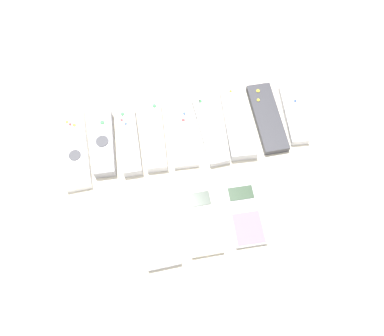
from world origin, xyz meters
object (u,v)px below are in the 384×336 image
(remote_2, at_px, (129,140))
(remote_6, at_px, (237,122))
(calculator_0, at_px, (158,231))
(remote_3, at_px, (154,135))
(remote_5, at_px, (210,129))
(remote_8, at_px, (293,114))
(remote_0, at_px, (75,148))
(remote_7, at_px, (267,118))
(calculator_1, at_px, (202,222))
(remote_1, at_px, (103,143))
(remote_4, at_px, (182,134))
(calculator_2, at_px, (245,214))

(remote_2, relative_size, remote_6, 0.88)
(calculator_0, bearing_deg, remote_3, 82.41)
(remote_5, height_order, remote_8, remote_5)
(remote_0, bearing_deg, remote_5, -2.69)
(remote_7, bearing_deg, calculator_1, -131.93)
(remote_1, relative_size, remote_4, 0.96)
(remote_0, xyz_separation_m, remote_5, (0.32, -0.00, 0.00))
(remote_3, bearing_deg, calculator_2, -50.26)
(remote_1, height_order, remote_8, remote_1)
(remote_7, height_order, calculator_0, remote_7)
(remote_5, bearing_deg, remote_7, -0.53)
(remote_4, relative_size, remote_5, 0.91)
(remote_5, bearing_deg, remote_2, 176.33)
(remote_1, xyz_separation_m, calculator_2, (0.29, -0.22, -0.01))
(remote_4, bearing_deg, remote_6, 6.10)
(calculator_0, relative_size, calculator_1, 1.09)
(remote_1, xyz_separation_m, remote_2, (0.06, -0.00, -0.00))
(remote_8, bearing_deg, remote_1, -175.68)
(remote_7, xyz_separation_m, calculator_2, (-0.11, -0.23, -0.00))
(calculator_2, bearing_deg, remote_4, 116.24)
(remote_0, height_order, remote_1, remote_1)
(calculator_1, bearing_deg, remote_6, 60.60)
(remote_0, xyz_separation_m, remote_4, (0.25, -0.00, -0.00))
(remote_1, bearing_deg, remote_4, 0.23)
(remote_0, xyz_separation_m, calculator_0, (0.16, -0.23, -0.00))
(remote_1, bearing_deg, remote_0, -177.24)
(remote_6, height_order, calculator_0, remote_6)
(remote_0, relative_size, remote_6, 1.07)
(remote_7, relative_size, calculator_0, 1.19)
(remote_7, bearing_deg, remote_1, -179.85)
(remote_1, height_order, calculator_0, remote_1)
(remote_0, bearing_deg, calculator_0, -56.29)
(remote_8, bearing_deg, remote_6, -176.37)
(remote_5, relative_size, remote_8, 1.18)
(remote_1, relative_size, remote_3, 0.92)
(remote_1, relative_size, remote_6, 0.85)
(remote_0, relative_size, remote_8, 1.31)
(remote_3, bearing_deg, remote_5, 0.87)
(calculator_2, bearing_deg, remote_1, 143.22)
(remote_7, relative_size, calculator_2, 1.34)
(remote_2, height_order, remote_8, remote_2)
(remote_2, height_order, remote_6, same)
(calculator_1, bearing_deg, remote_4, 92.01)
(remote_4, distance_m, calculator_1, 0.22)
(remote_4, relative_size, remote_8, 1.08)
(remote_0, distance_m, remote_4, 0.25)
(remote_8, xyz_separation_m, calculator_2, (-0.17, -0.22, -0.00))
(remote_2, bearing_deg, remote_6, 1.78)
(remote_4, height_order, remote_6, remote_6)
(remote_1, relative_size, calculator_1, 1.15)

